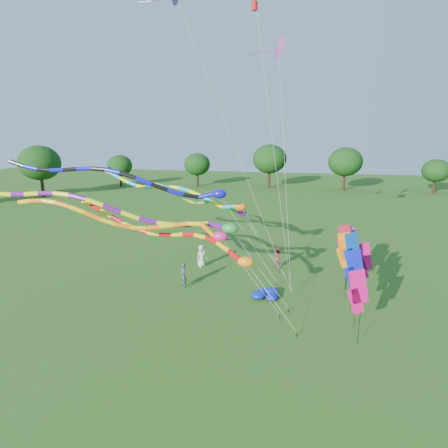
% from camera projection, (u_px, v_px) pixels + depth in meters
% --- Properties ---
extents(ground, '(160.00, 160.00, 0.00)m').
position_uv_depth(ground, '(247.00, 322.00, 21.97)').
color(ground, '#2A5C18').
rests_on(ground, ground).
extents(tree_ring, '(115.40, 118.76, 9.65)m').
position_uv_depth(tree_ring, '(325.00, 238.00, 19.30)').
color(tree_ring, '#382314').
rests_on(tree_ring, ground).
extents(tube_kite_red, '(14.61, 4.49, 6.77)m').
position_uv_depth(tube_kite_red, '(179.00, 237.00, 23.01)').
color(tube_kite_red, black).
rests_on(tube_kite_red, ground).
extents(tube_kite_orange, '(15.16, 2.02, 7.69)m').
position_uv_depth(tube_kite_orange, '(145.00, 223.00, 21.71)').
color(tube_kite_orange, black).
rests_on(tube_kite_orange, ground).
extents(tube_kite_purple, '(17.83, 1.88, 8.10)m').
position_uv_depth(tube_kite_purple, '(137.00, 213.00, 22.37)').
color(tube_kite_purple, black).
rests_on(tube_kite_purple, ground).
extents(tube_kite_blue, '(18.82, 2.03, 9.48)m').
position_uv_depth(tube_kite_blue, '(136.00, 181.00, 25.81)').
color(tube_kite_blue, black).
rests_on(tube_kite_blue, ground).
extents(tube_kite_cyan, '(15.94, 3.75, 8.33)m').
position_uv_depth(tube_kite_cyan, '(182.00, 193.00, 29.31)').
color(tube_kite_cyan, black).
rests_on(tube_kite_cyan, ground).
extents(tube_kite_green, '(11.80, 4.04, 6.87)m').
position_uv_depth(tube_kite_green, '(206.00, 202.00, 31.53)').
color(tube_kite_green, black).
rests_on(tube_kite_green, ground).
extents(delta_kite_high_c, '(3.83, 3.88, 17.00)m').
position_uv_depth(delta_kite_high_c, '(278.00, 47.00, 24.43)').
color(delta_kite_high_c, black).
rests_on(delta_kite_high_c, ground).
extents(banner_pole_red, '(1.16, 0.13, 4.77)m').
position_uv_depth(banner_pole_red, '(345.00, 242.00, 25.52)').
color(banner_pole_red, black).
rests_on(banner_pole_red, ground).
extents(banner_pole_green, '(1.12, 0.48, 4.67)m').
position_uv_depth(banner_pole_green, '(346.00, 242.00, 25.87)').
color(banner_pole_green, black).
rests_on(banner_pole_green, ground).
extents(banner_pole_orange, '(1.16, 0.08, 4.58)m').
position_uv_depth(banner_pole_orange, '(345.00, 250.00, 24.38)').
color(banner_pole_orange, black).
rests_on(banner_pole_orange, ground).
extents(banner_pole_blue_b, '(1.12, 0.46, 5.03)m').
position_uv_depth(banner_pole_blue_b, '(352.00, 251.00, 22.76)').
color(banner_pole_blue_b, black).
rests_on(banner_pole_blue_b, ground).
extents(banner_pole_magenta_a, '(1.16, 0.27, 4.21)m').
position_uv_depth(banner_pole_magenta_a, '(358.00, 292.00, 19.01)').
color(banner_pole_magenta_a, black).
rests_on(banner_pole_magenta_a, ground).
extents(banner_pole_magenta_b, '(1.16, 0.24, 4.16)m').
position_uv_depth(banner_pole_magenta_b, '(363.00, 261.00, 23.64)').
color(banner_pole_magenta_b, black).
rests_on(banner_pole_magenta_b, ground).
extents(banner_pole_blue_a, '(1.16, 0.17, 4.66)m').
position_uv_depth(banner_pole_blue_a, '(354.00, 271.00, 20.67)').
color(banner_pole_blue_a, black).
rests_on(banner_pole_blue_a, ground).
extents(banner_pole_violet, '(1.16, 0.26, 3.95)m').
position_uv_depth(banner_pole_violet, '(350.00, 244.00, 27.93)').
color(banner_pole_violet, black).
rests_on(banner_pole_violet, ground).
extents(blue_nylon_heap, '(1.50, 1.86, 0.54)m').
position_uv_depth(blue_nylon_heap, '(263.00, 294.00, 25.12)').
color(blue_nylon_heap, '#0D1EAF').
rests_on(blue_nylon_heap, ground).
extents(person_a, '(1.03, 1.05, 1.82)m').
position_uv_depth(person_a, '(202.00, 256.00, 30.70)').
color(person_a, silver).
rests_on(person_a, ground).
extents(person_b, '(0.76, 0.80, 1.84)m').
position_uv_depth(person_b, '(183.00, 275.00, 26.56)').
color(person_b, '#393F50').
rests_on(person_b, ground).
extents(person_c, '(0.99, 1.06, 1.74)m').
position_uv_depth(person_c, '(278.00, 257.00, 30.41)').
color(person_c, '#9A4138').
rests_on(person_c, ground).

